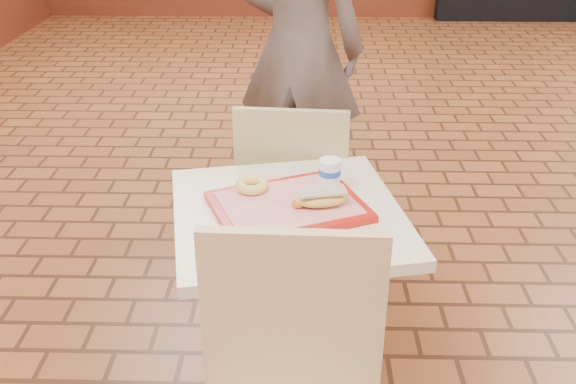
{
  "coord_description": "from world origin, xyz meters",
  "views": [
    {
      "loc": [
        -1.07,
        -2.43,
        1.62
      ],
      "look_at": [
        -1.11,
        -0.79,
        0.76
      ],
      "focal_mm": 40.0,
      "sensor_mm": 36.0,
      "label": 1
    }
  ],
  "objects_px": {
    "chair_main_back": "(293,195)",
    "ring_donut": "(252,185)",
    "customer": "(299,48)",
    "main_table": "(288,274)",
    "long_john_donut": "(320,198)",
    "paper_cup": "(330,172)",
    "serving_tray": "(288,206)"
  },
  "relations": [
    {
      "from": "main_table",
      "to": "serving_tray",
      "type": "distance_m",
      "value": 0.24
    },
    {
      "from": "main_table",
      "to": "chair_main_back",
      "type": "bearing_deg",
      "value": 89.06
    },
    {
      "from": "long_john_donut",
      "to": "ring_donut",
      "type": "bearing_deg",
      "value": 155.98
    },
    {
      "from": "main_table",
      "to": "customer",
      "type": "relative_size",
      "value": 0.42
    },
    {
      "from": "main_table",
      "to": "customer",
      "type": "height_order",
      "value": "customer"
    },
    {
      "from": "chair_main_back",
      "to": "main_table",
      "type": "bearing_deg",
      "value": 93.34
    },
    {
      "from": "chair_main_back",
      "to": "customer",
      "type": "xyz_separation_m",
      "value": [
        0.01,
        0.78,
        0.35
      ]
    },
    {
      "from": "paper_cup",
      "to": "ring_donut",
      "type": "bearing_deg",
      "value": -170.58
    },
    {
      "from": "chair_main_back",
      "to": "serving_tray",
      "type": "bearing_deg",
      "value": 93.34
    },
    {
      "from": "customer",
      "to": "serving_tray",
      "type": "bearing_deg",
      "value": 104.48
    },
    {
      "from": "main_table",
      "to": "chair_main_back",
      "type": "xyz_separation_m",
      "value": [
        0.01,
        0.5,
        0.01
      ]
    },
    {
      "from": "long_john_donut",
      "to": "paper_cup",
      "type": "height_order",
      "value": "paper_cup"
    },
    {
      "from": "customer",
      "to": "long_john_donut",
      "type": "relative_size",
      "value": 9.82
    },
    {
      "from": "chair_main_back",
      "to": "ring_donut",
      "type": "relative_size",
      "value": 8.81
    },
    {
      "from": "ring_donut",
      "to": "chair_main_back",
      "type": "bearing_deg",
      "value": 74.42
    },
    {
      "from": "ring_donut",
      "to": "long_john_donut",
      "type": "height_order",
      "value": "long_john_donut"
    },
    {
      "from": "customer",
      "to": "ring_donut",
      "type": "distance_m",
      "value": 1.22
    },
    {
      "from": "serving_tray",
      "to": "paper_cup",
      "type": "distance_m",
      "value": 0.18
    },
    {
      "from": "chair_main_back",
      "to": "long_john_donut",
      "type": "distance_m",
      "value": 0.59
    },
    {
      "from": "ring_donut",
      "to": "main_table",
      "type": "bearing_deg",
      "value": -33.87
    },
    {
      "from": "serving_tray",
      "to": "ring_donut",
      "type": "relative_size",
      "value": 4.3
    },
    {
      "from": "long_john_donut",
      "to": "serving_tray",
      "type": "bearing_deg",
      "value": 169.95
    },
    {
      "from": "ring_donut",
      "to": "serving_tray",
      "type": "bearing_deg",
      "value": -33.87
    },
    {
      "from": "long_john_donut",
      "to": "paper_cup",
      "type": "relative_size",
      "value": 2.0
    },
    {
      "from": "chair_main_back",
      "to": "serving_tray",
      "type": "distance_m",
      "value": 0.55
    },
    {
      "from": "serving_tray",
      "to": "long_john_donut",
      "type": "bearing_deg",
      "value": -10.05
    },
    {
      "from": "customer",
      "to": "long_john_donut",
      "type": "bearing_deg",
      "value": 108.6
    },
    {
      "from": "customer",
      "to": "serving_tray",
      "type": "distance_m",
      "value": 1.29
    },
    {
      "from": "main_table",
      "to": "ring_donut",
      "type": "height_order",
      "value": "ring_donut"
    },
    {
      "from": "chair_main_back",
      "to": "paper_cup",
      "type": "distance_m",
      "value": 0.5
    },
    {
      "from": "chair_main_back",
      "to": "customer",
      "type": "distance_m",
      "value": 0.86
    },
    {
      "from": "customer",
      "to": "chair_main_back",
      "type": "bearing_deg",
      "value": 104.58
    }
  ]
}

